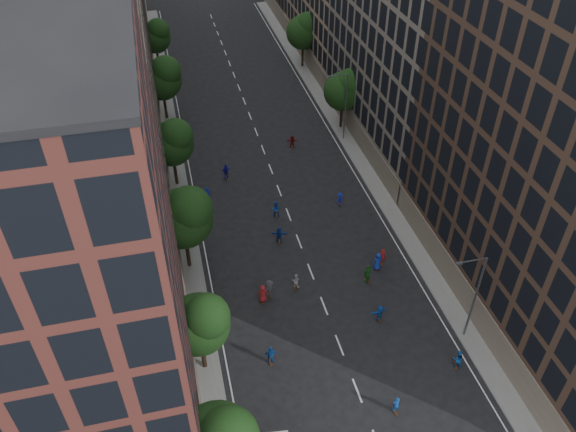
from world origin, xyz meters
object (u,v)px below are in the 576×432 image
at_px(skater_2, 458,359).
at_px(streetlamp_near, 474,294).
at_px(streetlamp_far, 344,103).
at_px(skater_1, 396,405).

bearing_deg(skater_2, streetlamp_near, -104.77).
height_order(streetlamp_near, skater_2, streetlamp_near).
bearing_deg(skater_2, streetlamp_far, -73.04).
bearing_deg(skater_1, skater_2, -160.06).
distance_m(streetlamp_near, skater_2, 5.41).
relative_size(streetlamp_near, skater_1, 5.52).
bearing_deg(streetlamp_near, skater_2, -124.73).
relative_size(streetlamp_near, streetlamp_far, 1.00).
relative_size(streetlamp_near, skater_2, 5.20).
bearing_deg(streetlamp_far, skater_1, -102.09).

